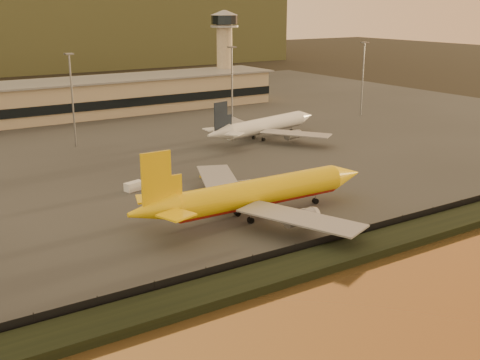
# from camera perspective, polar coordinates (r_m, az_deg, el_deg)

# --- Properties ---
(ground) EXTENTS (900.00, 900.00, 0.00)m
(ground) POSITION_cam_1_polar(r_m,az_deg,el_deg) (108.15, 3.46, -4.40)
(ground) COLOR black
(ground) RESTS_ON ground
(embankment) EXTENTS (320.00, 7.00, 1.40)m
(embankment) POSITION_cam_1_polar(r_m,az_deg,el_deg) (95.80, 9.56, -7.00)
(embankment) COLOR black
(embankment) RESTS_ON ground
(tarmac) EXTENTS (320.00, 220.00, 0.20)m
(tarmac) POSITION_cam_1_polar(r_m,az_deg,el_deg) (190.00, -13.84, 4.33)
(tarmac) COLOR #2D2D2D
(tarmac) RESTS_ON ground
(perimeter_fence) EXTENTS (300.00, 0.05, 2.20)m
(perimeter_fence) POSITION_cam_1_polar(r_m,az_deg,el_deg) (98.29, 8.00, -5.92)
(perimeter_fence) COLOR black
(perimeter_fence) RESTS_ON tarmac
(terminal_building) EXTENTS (202.00, 25.00, 12.60)m
(terminal_building) POSITION_cam_1_polar(r_m,az_deg,el_deg) (214.02, -20.42, 6.78)
(terminal_building) COLOR tan
(terminal_building) RESTS_ON tarmac
(control_tower) EXTENTS (11.20, 11.20, 35.50)m
(control_tower) POSITION_cam_1_polar(r_m,az_deg,el_deg) (249.49, -1.48, 12.60)
(control_tower) COLOR tan
(control_tower) RESTS_ON tarmac
(apron_light_masts) EXTENTS (152.20, 12.20, 25.40)m
(apron_light_masts) POSITION_cam_1_polar(r_m,az_deg,el_deg) (174.78, -7.26, 8.85)
(apron_light_masts) COLOR slate
(apron_light_masts) RESTS_ON tarmac
(dhl_cargo_jet) EXTENTS (50.20, 49.35, 15.04)m
(dhl_cargo_jet) POSITION_cam_1_polar(r_m,az_deg,el_deg) (110.64, 1.54, -1.32)
(dhl_cargo_jet) COLOR yellow
(dhl_cargo_jet) RESTS_ON tarmac
(white_narrowbody_jet) EXTENTS (44.40, 42.58, 12.86)m
(white_narrowbody_jet) POSITION_cam_1_polar(r_m,az_deg,el_deg) (175.74, 2.30, 5.15)
(white_narrowbody_jet) COLOR white
(white_narrowbody_jet) RESTS_ON tarmac
(gse_vehicle_yellow) EXTENTS (4.56, 2.71, 1.92)m
(gse_vehicle_yellow) POSITION_cam_1_polar(r_m,az_deg,el_deg) (137.68, -2.91, 0.72)
(gse_vehicle_yellow) COLOR yellow
(gse_vehicle_yellow) RESTS_ON tarmac
(gse_vehicle_white) EXTENTS (4.38, 2.82, 1.82)m
(gse_vehicle_white) POSITION_cam_1_polar(r_m,az_deg,el_deg) (129.41, -10.03, -0.57)
(gse_vehicle_white) COLOR white
(gse_vehicle_white) RESTS_ON tarmac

